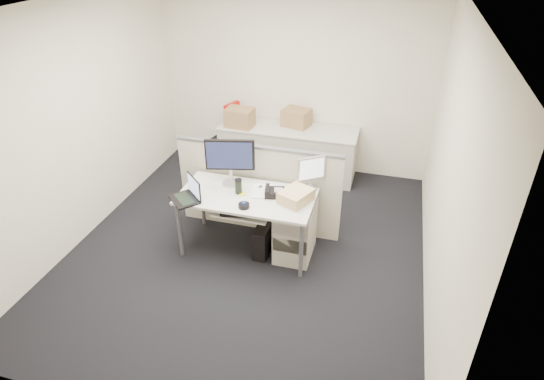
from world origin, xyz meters
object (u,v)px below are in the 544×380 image
(desk_phone, at_px, (275,193))
(laptop, at_px, (183,190))
(desk, at_px, (247,200))
(monitor_main, at_px, (230,162))

(desk_phone, bearing_deg, laptop, -172.59)
(desk, height_order, laptop, laptop)
(desk, height_order, desk_phone, desk_phone)
(desk, xyz_separation_m, monitor_main, (-0.25, 0.19, 0.34))
(monitor_main, relative_size, laptop, 1.65)
(desk, relative_size, monitor_main, 2.70)
(monitor_main, distance_m, laptop, 0.62)
(desk, distance_m, desk_phone, 0.33)
(monitor_main, distance_m, desk_phone, 0.61)
(desk, bearing_deg, laptop, -155.70)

